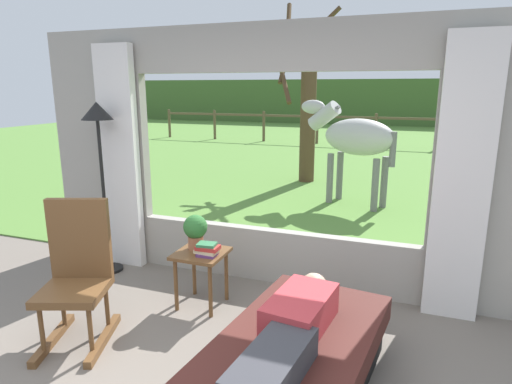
{
  "coord_description": "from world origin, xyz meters",
  "views": [
    {
      "loc": [
        1.3,
        -1.74,
        1.96
      ],
      "look_at": [
        0.0,
        1.8,
        1.05
      ],
      "focal_mm": 30.44,
      "sensor_mm": 36.0,
      "label": 1
    }
  ],
  "objects_px": {
    "floor_lamp_left": "(99,137)",
    "recliner_sofa": "(293,366)",
    "rocking_chair": "(77,273)",
    "reclining_person": "(292,328)",
    "book_stack": "(207,249)",
    "horse": "(354,138)",
    "potted_plant": "(195,230)",
    "pasture_tree": "(306,97)",
    "side_table": "(201,262)"
  },
  "relations": [
    {
      "from": "book_stack",
      "to": "horse",
      "type": "distance_m",
      "value": 4.19
    },
    {
      "from": "rocking_chair",
      "to": "horse",
      "type": "height_order",
      "value": "horse"
    },
    {
      "from": "recliner_sofa",
      "to": "horse",
      "type": "distance_m",
      "value": 5.03
    },
    {
      "from": "recliner_sofa",
      "to": "reclining_person",
      "type": "height_order",
      "value": "reclining_person"
    },
    {
      "from": "pasture_tree",
      "to": "book_stack",
      "type": "bearing_deg",
      "value": -84.58
    },
    {
      "from": "floor_lamp_left",
      "to": "potted_plant",
      "type": "bearing_deg",
      "value": -13.19
    },
    {
      "from": "potted_plant",
      "to": "horse",
      "type": "relative_size",
      "value": 0.18
    },
    {
      "from": "recliner_sofa",
      "to": "reclining_person",
      "type": "xyz_separation_m",
      "value": [
        -0.0,
        -0.05,
        0.3
      ]
    },
    {
      "from": "rocking_chair",
      "to": "floor_lamp_left",
      "type": "bearing_deg",
      "value": 99.42
    },
    {
      "from": "reclining_person",
      "to": "book_stack",
      "type": "height_order",
      "value": "reclining_person"
    },
    {
      "from": "side_table",
      "to": "floor_lamp_left",
      "type": "xyz_separation_m",
      "value": [
        -1.32,
        0.35,
        1.04
      ]
    },
    {
      "from": "pasture_tree",
      "to": "potted_plant",
      "type": "bearing_deg",
      "value": -86.24
    },
    {
      "from": "recliner_sofa",
      "to": "floor_lamp_left",
      "type": "height_order",
      "value": "floor_lamp_left"
    },
    {
      "from": "rocking_chair",
      "to": "pasture_tree",
      "type": "height_order",
      "value": "pasture_tree"
    },
    {
      "from": "book_stack",
      "to": "horse",
      "type": "height_order",
      "value": "horse"
    },
    {
      "from": "book_stack",
      "to": "potted_plant",
      "type": "bearing_deg",
      "value": 145.76
    },
    {
      "from": "floor_lamp_left",
      "to": "recliner_sofa",
      "type": "bearing_deg",
      "value": -27.05
    },
    {
      "from": "book_stack",
      "to": "pasture_tree",
      "type": "bearing_deg",
      "value": 95.42
    },
    {
      "from": "rocking_chair",
      "to": "potted_plant",
      "type": "xyz_separation_m",
      "value": [
        0.59,
        0.86,
        0.16
      ]
    },
    {
      "from": "side_table",
      "to": "book_stack",
      "type": "bearing_deg",
      "value": -31.85
    },
    {
      "from": "reclining_person",
      "to": "horse",
      "type": "xyz_separation_m",
      "value": [
        -0.34,
        4.98,
        0.63
      ]
    },
    {
      "from": "reclining_person",
      "to": "book_stack",
      "type": "xyz_separation_m",
      "value": [
        -1.02,
        0.88,
        0.06
      ]
    },
    {
      "from": "reclining_person",
      "to": "pasture_tree",
      "type": "distance_m",
      "value": 6.85
    },
    {
      "from": "rocking_chair",
      "to": "book_stack",
      "type": "bearing_deg",
      "value": 24.06
    },
    {
      "from": "potted_plant",
      "to": "pasture_tree",
      "type": "height_order",
      "value": "pasture_tree"
    },
    {
      "from": "floor_lamp_left",
      "to": "pasture_tree",
      "type": "relative_size",
      "value": 0.5
    },
    {
      "from": "side_table",
      "to": "horse",
      "type": "bearing_deg",
      "value": 79.13
    },
    {
      "from": "reclining_person",
      "to": "side_table",
      "type": "relative_size",
      "value": 2.76
    },
    {
      "from": "potted_plant",
      "to": "horse",
      "type": "bearing_deg",
      "value": 77.87
    },
    {
      "from": "reclining_person",
      "to": "horse",
      "type": "bearing_deg",
      "value": 100.74
    },
    {
      "from": "reclining_person",
      "to": "rocking_chair",
      "type": "distance_m",
      "value": 1.79
    },
    {
      "from": "recliner_sofa",
      "to": "book_stack",
      "type": "distance_m",
      "value": 1.37
    },
    {
      "from": "reclining_person",
      "to": "side_table",
      "type": "height_order",
      "value": "reclining_person"
    },
    {
      "from": "recliner_sofa",
      "to": "book_stack",
      "type": "relative_size",
      "value": 8.33
    },
    {
      "from": "rocking_chair",
      "to": "pasture_tree",
      "type": "bearing_deg",
      "value": 67.97
    },
    {
      "from": "recliner_sofa",
      "to": "horse",
      "type": "height_order",
      "value": "horse"
    },
    {
      "from": "horse",
      "to": "recliner_sofa",
      "type": "bearing_deg",
      "value": -154.58
    },
    {
      "from": "horse",
      "to": "pasture_tree",
      "type": "height_order",
      "value": "pasture_tree"
    },
    {
      "from": "reclining_person",
      "to": "potted_plant",
      "type": "relative_size",
      "value": 4.49
    },
    {
      "from": "potted_plant",
      "to": "pasture_tree",
      "type": "relative_size",
      "value": 0.09
    },
    {
      "from": "floor_lamp_left",
      "to": "horse",
      "type": "bearing_deg",
      "value": 60.44
    },
    {
      "from": "side_table",
      "to": "potted_plant",
      "type": "relative_size",
      "value": 1.63
    },
    {
      "from": "side_table",
      "to": "floor_lamp_left",
      "type": "relative_size",
      "value": 0.29
    },
    {
      "from": "reclining_person",
      "to": "pasture_tree",
      "type": "relative_size",
      "value": 0.4
    },
    {
      "from": "book_stack",
      "to": "floor_lamp_left",
      "type": "height_order",
      "value": "floor_lamp_left"
    },
    {
      "from": "rocking_chair",
      "to": "book_stack",
      "type": "xyz_separation_m",
      "value": [
        0.76,
        0.74,
        0.03
      ]
    },
    {
      "from": "book_stack",
      "to": "horse",
      "type": "xyz_separation_m",
      "value": [
        0.68,
        4.1,
        0.58
      ]
    },
    {
      "from": "recliner_sofa",
      "to": "potted_plant",
      "type": "relative_size",
      "value": 5.61
    },
    {
      "from": "rocking_chair",
      "to": "reclining_person",
      "type": "bearing_deg",
      "value": -24.65
    },
    {
      "from": "potted_plant",
      "to": "floor_lamp_left",
      "type": "relative_size",
      "value": 0.18
    }
  ]
}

